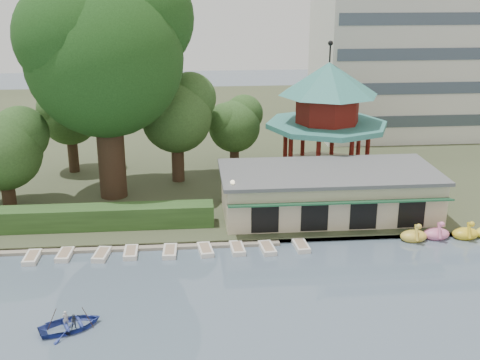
{
  "coord_description": "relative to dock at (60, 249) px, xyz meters",
  "views": [
    {
      "loc": [
        -1.92,
        -25.95,
        19.9
      ],
      "look_at": [
        2.0,
        18.0,
        5.0
      ],
      "focal_mm": 45.0,
      "sensor_mm": 36.0,
      "label": 1
    }
  ],
  "objects": [
    {
      "name": "shore",
      "position": [
        12.0,
        34.8,
        0.08
      ],
      "size": [
        220.0,
        70.0,
        0.4
      ],
      "primitive_type": "cube",
      "color": "#424930",
      "rests_on": "ground"
    },
    {
      "name": "embankment",
      "position": [
        12.0,
        0.1,
        0.03
      ],
      "size": [
        220.0,
        0.6,
        0.3
      ],
      "primitive_type": "cube",
      "color": "gray",
      "rests_on": "ground"
    },
    {
      "name": "dock",
      "position": [
        0.0,
        0.0,
        0.0
      ],
      "size": [
        34.0,
        1.6,
        0.24
      ],
      "primitive_type": "cube",
      "color": "gray",
      "rests_on": "ground"
    },
    {
      "name": "boathouse",
      "position": [
        22.0,
        4.77,
        2.25
      ],
      "size": [
        18.6,
        9.39,
        3.9
      ],
      "color": "beige",
      "rests_on": "shore"
    },
    {
      "name": "pavilion",
      "position": [
        24.0,
        14.8,
        7.36
      ],
      "size": [
        12.4,
        12.4,
        13.5
      ],
      "color": "beige",
      "rests_on": "shore"
    },
    {
      "name": "office_building",
      "position": [
        44.67,
        31.8,
        9.61
      ],
      "size": [
        38.0,
        18.0,
        20.0
      ],
      "color": "silver",
      "rests_on": "shore"
    },
    {
      "name": "hedge",
      "position": [
        -3.0,
        3.3,
        1.18
      ],
      "size": [
        30.0,
        2.0,
        1.8
      ],
      "primitive_type": "cube",
      "color": "#305323",
      "rests_on": "shore"
    },
    {
      "name": "lamp_post",
      "position": [
        13.5,
        1.8,
        3.22
      ],
      "size": [
        0.36,
        0.36,
        4.28
      ],
      "color": "black",
      "rests_on": "shore"
    },
    {
      "name": "big_tree",
      "position": [
        3.19,
        11.02,
        14.1
      ],
      "size": [
        15.2,
        14.16,
        21.23
      ],
      "color": "#3A281C",
      "rests_on": "shore"
    },
    {
      "name": "small_trees",
      "position": [
        -1.41,
        13.72,
        6.11
      ],
      "size": [
        39.26,
        16.48,
        10.77
      ],
      "color": "#3A281C",
      "rests_on": "shore"
    },
    {
      "name": "swan_boats",
      "position": [
        32.97,
        -0.57,
        0.28
      ],
      "size": [
        12.85,
        2.05,
        1.92
      ],
      "color": "yellow",
      "rests_on": "ground"
    },
    {
      "name": "moored_rowboats",
      "position": [
        1.91,
        -1.36,
        0.06
      ],
      "size": [
        34.99,
        2.69,
        0.36
      ],
      "color": "silver",
      "rests_on": "ground"
    },
    {
      "name": "rowboat_with_passengers",
      "position": [
        2.77,
        -11.23,
        0.41
      ],
      "size": [
        6.14,
        5.38,
        2.01
      ],
      "color": "#2E4098",
      "rests_on": "ground"
    }
  ]
}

